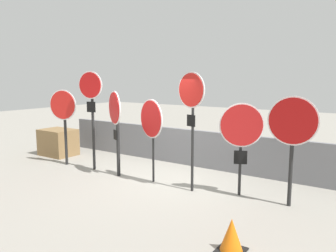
{
  "coord_description": "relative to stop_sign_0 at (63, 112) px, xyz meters",
  "views": [
    {
      "loc": [
        4.67,
        -6.41,
        2.51
      ],
      "look_at": [
        0.36,
        0.0,
        1.39
      ],
      "focal_mm": 35.0,
      "sensor_mm": 36.0,
      "label": 1
    }
  ],
  "objects": [
    {
      "name": "stop_sign_6",
      "position": [
        6.23,
        0.38,
        0.01
      ],
      "size": [
        0.95,
        0.17,
        2.19
      ],
      "rotation": [
        0.0,
        0.0,
        0.08
      ],
      "color": "black",
      "rests_on": "ground"
    },
    {
      "name": "storage_crate",
      "position": [
        -1.22,
        0.69,
        -1.13
      ],
      "size": [
        1.12,
        0.84,
        0.86
      ],
      "color": "olive",
      "rests_on": "ground"
    },
    {
      "name": "stop_sign_0",
      "position": [
        0.0,
        0.0,
        0.0
      ],
      "size": [
        0.84,
        0.27,
        2.2
      ],
      "rotation": [
        0.0,
        0.0,
        0.27
      ],
      "color": "black",
      "rests_on": "ground"
    },
    {
      "name": "stop_sign_5",
      "position": [
        5.2,
        0.42,
        -0.13
      ],
      "size": [
        0.85,
        0.44,
        2.01
      ],
      "rotation": [
        0.0,
        0.0,
        0.46
      ],
      "color": "black",
      "rests_on": "ground"
    },
    {
      "name": "stop_sign_1",
      "position": [
        1.06,
        0.09,
        0.38
      ],
      "size": [
        0.74,
        0.19,
        2.71
      ],
      "rotation": [
        0.0,
        0.0,
        0.18
      ],
      "color": "black",
      "rests_on": "ground"
    },
    {
      "name": "stop_sign_4",
      "position": [
        4.18,
        0.07,
        0.44
      ],
      "size": [
        0.76,
        0.24,
        2.66
      ],
      "rotation": [
        0.0,
        0.0,
        -0.26
      ],
      "color": "black",
      "rests_on": "ground"
    },
    {
      "name": "traffic_cone_0",
      "position": [
        5.97,
        -1.83,
        -1.31
      ],
      "size": [
        0.4,
        0.4,
        0.5
      ],
      "color": "black",
      "rests_on": "ground"
    },
    {
      "name": "ground_plane",
      "position": [
        3.04,
        0.33,
        -1.56
      ],
      "size": [
        40.0,
        40.0,
        0.0
      ],
      "primitive_type": "plane",
      "color": "gray"
    },
    {
      "name": "stop_sign_3",
      "position": [
        3.05,
        0.13,
        -0.07
      ],
      "size": [
        0.88,
        0.36,
        2.03
      ],
      "rotation": [
        0.0,
        0.0,
        -0.37
      ],
      "color": "black",
      "rests_on": "ground"
    },
    {
      "name": "stop_sign_2",
      "position": [
        2.0,
        0.02,
        -0.04
      ],
      "size": [
        0.76,
        0.43,
        2.2
      ],
      "rotation": [
        0.0,
        0.0,
        -0.51
      ],
      "color": "black",
      "rests_on": "ground"
    },
    {
      "name": "fence_back",
      "position": [
        3.04,
        2.01,
        -1.03
      ],
      "size": [
        9.3,
        0.12,
        1.05
      ],
      "color": "slate",
      "rests_on": "ground"
    }
  ]
}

